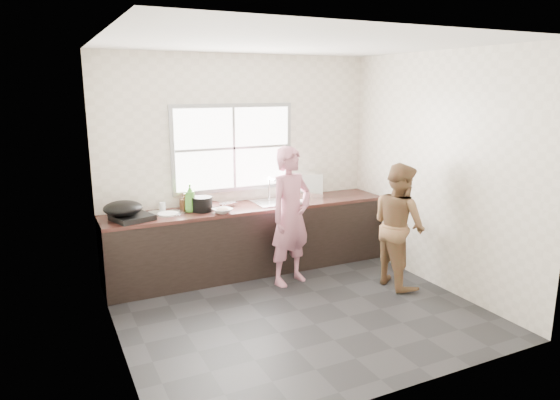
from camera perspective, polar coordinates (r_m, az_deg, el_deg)
name	(u,v)px	position (r m, az deg, el deg)	size (l,w,h in m)	color
floor	(298,311)	(5.39, 2.10, -12.51)	(3.60, 3.20, 0.01)	#252527
ceiling	(301,43)	(4.89, 2.38, 17.54)	(3.60, 3.20, 0.01)	silver
wall_back	(240,163)	(6.41, -4.54, 4.24)	(3.60, 0.01, 2.70)	silver
wall_left	(110,203)	(4.43, -18.84, -0.28)	(0.01, 3.20, 2.70)	beige
wall_right	(438,172)	(6.02, 17.61, 3.12)	(0.01, 3.20, 2.70)	silver
wall_front	(405,224)	(3.67, 14.11, -2.62)	(3.60, 0.01, 2.70)	silver
cabinet	(251,240)	(6.33, -3.35, -4.58)	(3.60, 0.62, 0.82)	black
countertop	(250,207)	(6.22, -3.40, -0.80)	(3.60, 0.64, 0.04)	#3B1D18
sink	(276,202)	(6.35, -0.49, -0.26)	(0.55, 0.45, 0.02)	silver
faucet	(269,188)	(6.50, -1.25, 1.35)	(0.02, 0.02, 0.30)	silver
window_frame	(233,148)	(6.33, -5.37, 5.95)	(1.60, 0.05, 1.10)	#9EA0A5
window_glazing	(234,148)	(6.31, -5.29, 5.92)	(1.50, 0.01, 1.00)	white
woman	(291,221)	(5.86, 1.23, -2.36)	(0.56, 0.37, 1.53)	#C8788D
person_side	(399,225)	(5.97, 13.42, -2.80)	(0.71, 0.55, 1.46)	brown
cutting_board	(206,206)	(6.18, -8.41, -0.64)	(0.37, 0.37, 0.04)	black
cleaver	(228,203)	(6.17, -5.98, -0.34)	(0.22, 0.11, 0.01)	silver
bowl_mince	(222,211)	(5.86, -6.60, -1.22)	(0.22, 0.22, 0.06)	silver
bowl_crabs	(289,203)	(6.23, 1.02, -0.31)	(0.17, 0.17, 0.05)	white
bowl_held	(298,202)	(6.25, 2.11, -0.20)	(0.21, 0.21, 0.07)	white
black_pot	(202,204)	(5.96, -8.89, -0.47)	(0.24, 0.24, 0.17)	black
plate_food	(168,214)	(5.89, -12.68, -1.56)	(0.24, 0.24, 0.02)	white
bottle_green	(190,198)	(5.96, -10.23, 0.28)	(0.13, 0.13, 0.34)	#4C9D33
bottle_brown_tall	(185,202)	(6.05, -10.82, -0.28)	(0.08, 0.09, 0.19)	#442611
bottle_brown_short	(185,201)	(6.15, -10.81, -0.17)	(0.13, 0.13, 0.17)	#482812
glass_jar	(162,207)	(6.07, -13.29, -0.76)	(0.07, 0.07, 0.10)	white
burner	(132,217)	(5.76, -16.54, -1.92)	(0.39, 0.39, 0.06)	black
wok	(123,208)	(5.74, -17.52, -0.91)	(0.42, 0.42, 0.16)	black
dish_rack	(306,185)	(6.70, 2.97, 1.78)	(0.43, 0.30, 0.32)	white
pot_lid_left	(156,213)	(5.99, -13.94, -1.44)	(0.24, 0.24, 0.01)	silver
pot_lid_right	(174,213)	(5.93, -12.03, -1.47)	(0.28, 0.28, 0.01)	#A4A7AB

